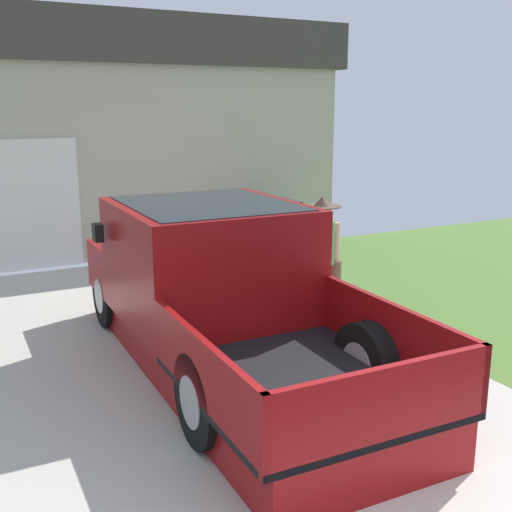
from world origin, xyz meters
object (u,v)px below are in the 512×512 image
object	(u,v)px
house_with_garage	(40,132)
wheeled_trash_bin	(279,225)
handbag	(328,327)
pickup_truck	(215,289)
person_with_hat	(321,259)

from	to	relation	value
house_with_garage	wheeled_trash_bin	bearing A→B (deg)	-44.79
house_with_garage	handbag	bearing A→B (deg)	-75.44
pickup_truck	wheeled_trash_bin	xyz separation A→B (m)	(3.09, 4.00, -0.22)
handbag	wheeled_trash_bin	size ratio (longest dim) A/B	0.40
handbag	house_with_garage	world-z (taller)	house_with_garage
wheeled_trash_bin	handbag	bearing A→B (deg)	-111.69
pickup_truck	person_with_hat	bearing A→B (deg)	3.78
person_with_hat	wheeled_trash_bin	distance (m)	4.28
wheeled_trash_bin	house_with_garage	bearing A→B (deg)	135.21
handbag	person_with_hat	bearing A→B (deg)	93.66
pickup_truck	house_with_garage	distance (m)	7.77
person_with_hat	handbag	bearing A→B (deg)	106.25
pickup_truck	house_with_garage	xyz separation A→B (m)	(-0.56, 7.62, 1.44)
person_with_hat	wheeled_trash_bin	xyz separation A→B (m)	(1.65, 3.94, -0.37)
handbag	wheeled_trash_bin	bearing A→B (deg)	68.31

